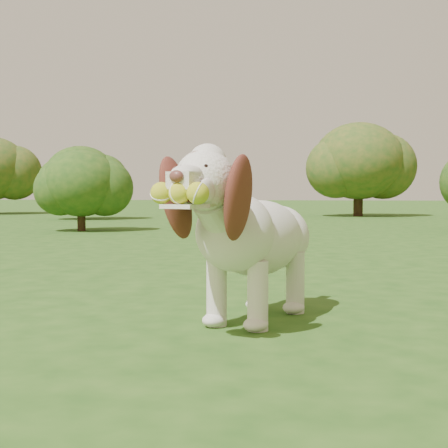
# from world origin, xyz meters

# --- Properties ---
(ground) EXTENTS (80.00, 80.00, 0.00)m
(ground) POSITION_xyz_m (0.00, 0.00, 0.00)
(ground) COLOR #204A15
(ground) RESTS_ON ground
(dog) EXTENTS (0.68, 1.20, 0.80)m
(dog) POSITION_xyz_m (-0.53, -0.07, 0.42)
(dog) COLOR silver
(dog) RESTS_ON ground
(shrub_a) EXTENTS (1.19, 1.19, 1.23)m
(shrub_a) POSITION_xyz_m (-3.81, 6.17, 0.73)
(shrub_a) COLOR #382314
(shrub_a) RESTS_ON ground
(shrub_i) EXTENTS (2.20, 2.20, 2.28)m
(shrub_i) POSITION_xyz_m (0.72, 12.60, 1.34)
(shrub_i) COLOR #382314
(shrub_i) RESTS_ON ground
(shrub_e) EXTENTS (1.53, 1.53, 1.59)m
(shrub_e) POSITION_xyz_m (-5.33, 9.97, 0.93)
(shrub_e) COLOR #382314
(shrub_e) RESTS_ON ground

